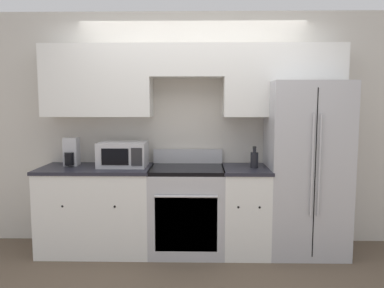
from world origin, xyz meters
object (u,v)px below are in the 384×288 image
at_px(refrigerator, 305,168).
at_px(bottle, 254,159).
at_px(oven_range, 187,209).
at_px(microwave, 123,154).

bearing_deg(refrigerator, bottle, -175.97).
distance_m(oven_range, bottle, 0.90).
distance_m(microwave, bottle, 1.40).
distance_m(refrigerator, microwave, 1.95).
height_order(refrigerator, bottle, refrigerator).
xyz_separation_m(oven_range, refrigerator, (1.26, 0.04, 0.44)).
xyz_separation_m(microwave, bottle, (1.40, -0.04, -0.04)).
bearing_deg(bottle, oven_range, -179.70).
xyz_separation_m(oven_range, microwave, (-0.69, 0.05, 0.58)).
xyz_separation_m(oven_range, bottle, (0.71, 0.00, 0.54)).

